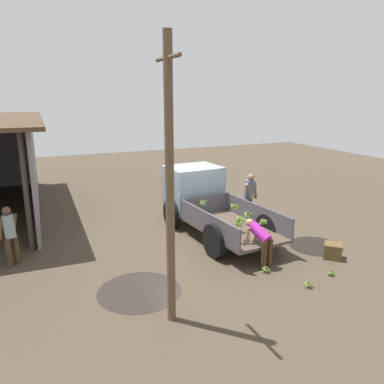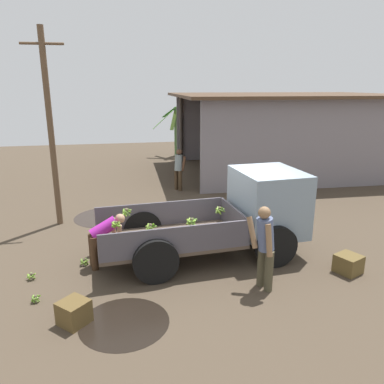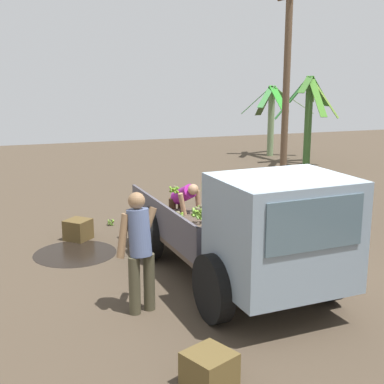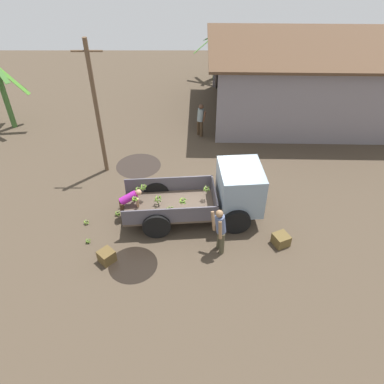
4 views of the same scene
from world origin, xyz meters
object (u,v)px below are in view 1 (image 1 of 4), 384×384
banana_bunch_on_ground_0 (331,272)px  wooden_crate_0 (333,251)px  utility_pole (170,184)px  person_worker_loading (260,239)px  cargo_truck (201,197)px  person_foreground_visitor (249,195)px  banana_bunch_on_ground_2 (266,269)px  person_bystander_near_shed (10,233)px  banana_bunch_on_ground_1 (309,284)px  wooden_crate_1 (215,202)px

banana_bunch_on_ground_0 → wooden_crate_0: (0.77, -0.79, 0.12)m
utility_pole → person_worker_loading: utility_pole is taller
cargo_truck → person_foreground_visitor: size_ratio=2.83×
person_foreground_visitor → person_worker_loading: person_foreground_visitor is taller
banana_bunch_on_ground_0 → banana_bunch_on_ground_2: 1.57m
person_bystander_near_shed → banana_bunch_on_ground_2: person_bystander_near_shed is taller
cargo_truck → wooden_crate_0: bearing=-154.3°
utility_pole → cargo_truck: bearing=-31.2°
cargo_truck → utility_pole: utility_pole is taller
cargo_truck → banana_bunch_on_ground_0: bearing=-167.3°
person_bystander_near_shed → banana_bunch_on_ground_1: bearing=-157.6°
wooden_crate_0 → wooden_crate_1: (5.58, 0.73, -0.01)m
person_worker_loading → wooden_crate_0: (-0.45, -2.05, -0.51)m
banana_bunch_on_ground_1 → banana_bunch_on_ground_2: bearing=24.2°
banana_bunch_on_ground_2 → wooden_crate_0: size_ratio=0.45×
banana_bunch_on_ground_1 → wooden_crate_0: 1.98m
banana_bunch_on_ground_1 → wooden_crate_0: (1.03, -1.69, 0.11)m
person_foreground_visitor → banana_bunch_on_ground_1: person_foreground_visitor is taller
utility_pole → person_worker_loading: 3.85m
person_bystander_near_shed → wooden_crate_0: (-3.06, -7.94, -0.67)m
utility_pole → person_foreground_visitor: (4.44, -4.56, -1.81)m
person_bystander_near_shed → wooden_crate_0: size_ratio=3.55×
cargo_truck → banana_bunch_on_ground_0: cargo_truck is taller
utility_pole → banana_bunch_on_ground_1: utility_pole is taller
person_worker_loading → banana_bunch_on_ground_0: bearing=-147.9°
person_foreground_visitor → wooden_crate_1: person_foreground_visitor is taller
wooden_crate_1 → banana_bunch_on_ground_2: bearing=165.7°
banana_bunch_on_ground_0 → person_bystander_near_shed: bearing=61.8°
cargo_truck → utility_pole: 5.73m
banana_bunch_on_ground_0 → wooden_crate_0: size_ratio=0.39×
person_foreground_visitor → banana_bunch_on_ground_2: 4.01m
person_foreground_visitor → banana_bunch_on_ground_1: bearing=-32.2°
cargo_truck → person_bystander_near_shed: (-0.70, 5.74, -0.15)m
person_worker_loading → person_bystander_near_shed: 6.43m
person_bystander_near_shed → utility_pole: bearing=-178.1°
person_bystander_near_shed → banana_bunch_on_ground_1: person_bystander_near_shed is taller
cargo_truck → banana_bunch_on_ground_2: (-3.77, -0.04, -0.93)m
cargo_truck → person_worker_loading: 3.33m
cargo_truck → person_bystander_near_shed: bearing=92.5°
banana_bunch_on_ground_2 → banana_bunch_on_ground_1: bearing=-155.8°
cargo_truck → banana_bunch_on_ground_2: bearing=176.1°
utility_pole → banana_bunch_on_ground_1: 4.26m
person_bystander_near_shed → wooden_crate_0: person_bystander_near_shed is taller
wooden_crate_0 → banana_bunch_on_ground_1: bearing=121.3°
banana_bunch_on_ground_1 → banana_bunch_on_ground_2: (1.02, 0.46, 0.00)m
wooden_crate_0 → wooden_crate_1: bearing=7.5°
person_worker_loading → banana_bunch_on_ground_0: size_ratio=6.71×
cargo_truck → wooden_crate_1: bearing=-43.3°
person_foreground_visitor → banana_bunch_on_ground_2: size_ratio=8.51×
banana_bunch_on_ground_1 → wooden_crate_1: (6.61, -0.96, 0.10)m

